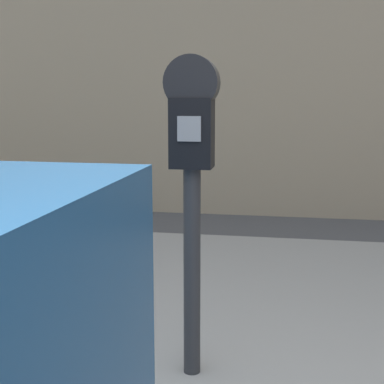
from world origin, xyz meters
TOP-DOWN VIEW (x-y plane):
  - sidewalk at (0.00, 2.20)m, footprint 24.00×2.80m
  - parking_meter at (0.07, 1.19)m, footprint 0.22×0.14m

SIDE VIEW (x-z plane):
  - sidewalk at x=0.00m, z-range 0.00..0.11m
  - parking_meter at x=0.07m, z-range 0.36..1.75m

